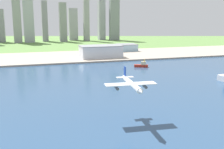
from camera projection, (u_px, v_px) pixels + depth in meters
ground_plane at (88, 82)px, 304.84m from camera, size 2400.00×2400.00×0.00m
water_bay at (102, 97)px, 248.69m from camera, size 840.00×360.00×0.15m
industrial_pier at (65, 57)px, 482.33m from camera, size 840.00×140.00×2.50m
airplane_landing at (131, 84)px, 183.87m from camera, size 35.19×42.51×12.06m
tugboat_small at (142, 65)px, 391.44m from camera, size 19.47×11.60×10.86m
warehouse_main at (101, 51)px, 467.50m from camera, size 69.06×38.15×19.90m
warehouse_annex at (127, 47)px, 553.82m from camera, size 36.92×30.82×13.75m
distant_skyline at (54, 19)px, 776.86m from camera, size 372.37×57.19×155.96m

